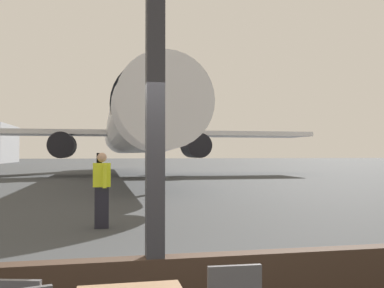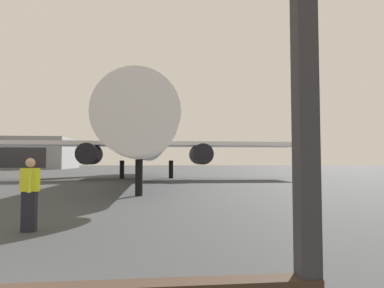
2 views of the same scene
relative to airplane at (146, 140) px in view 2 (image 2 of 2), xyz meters
The scene contains 4 objects.
ground_plane 12.37m from the airplane, 97.92° to the left, with size 220.00×220.00×0.00m, color #383A3D.
airplane is the anchor object (origin of this frame).
ground_crew_worker 23.15m from the airplane, 95.51° to the right, with size 0.40×0.55×1.74m.
distant_hangar 60.90m from the airplane, 119.30° to the left, with size 21.62×17.52×7.14m.
Camera 2 is at (2.36, -3.15, 1.66)m, focal length 31.99 mm.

